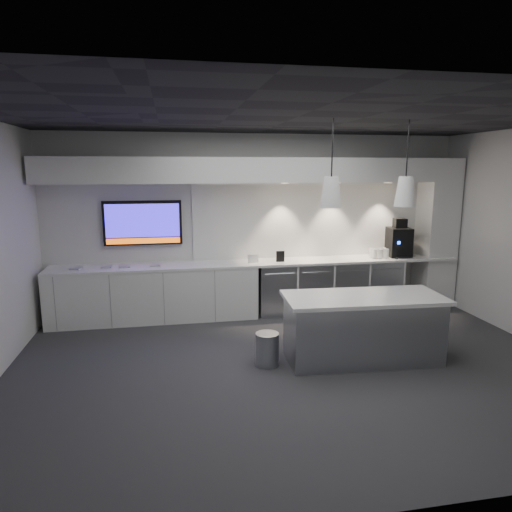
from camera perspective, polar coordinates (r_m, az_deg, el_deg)
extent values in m
plane|color=#303032|center=(5.86, 4.79, -13.64)|extent=(7.00, 7.00, 0.00)
plane|color=black|center=(5.36, 5.32, 16.96)|extent=(7.00, 7.00, 0.00)
plane|color=silver|center=(7.82, 0.13, 4.07)|extent=(7.00, 0.00, 7.00)
plane|color=silver|center=(3.14, 17.40, -6.80)|extent=(7.00, 0.00, 7.00)
cube|color=white|center=(7.61, 0.59, -0.86)|extent=(6.80, 0.65, 0.04)
cube|color=white|center=(7.58, -12.55, -4.66)|extent=(3.30, 0.63, 0.86)
cube|color=#989CA0|center=(7.76, 2.39, -4.08)|extent=(0.60, 0.61, 0.85)
cube|color=#989CA0|center=(7.92, 6.85, -3.84)|extent=(0.60, 0.61, 0.85)
cube|color=#989CA0|center=(8.13, 11.10, -3.59)|extent=(0.60, 0.61, 0.85)
cube|color=#989CA0|center=(8.38, 15.12, -3.33)|extent=(0.60, 0.61, 0.85)
cube|color=white|center=(8.11, 8.55, 4.54)|extent=(4.60, 0.03, 1.30)
cube|color=white|center=(7.47, 0.57, 10.67)|extent=(6.90, 0.60, 0.40)
cube|color=white|center=(8.75, 21.61, 2.71)|extent=(0.55, 0.55, 2.60)
cube|color=black|center=(7.65, -13.96, 4.04)|extent=(1.25, 0.06, 0.72)
cube|color=#2314C3|center=(7.61, -13.99, 4.31)|extent=(1.17, 0.00, 0.54)
cube|color=#E0570D|center=(7.65, -13.88, 1.86)|extent=(1.17, 0.00, 0.09)
cube|color=#989CA0|center=(6.06, 13.14, -8.95)|extent=(1.95, 0.86, 0.80)
cube|color=white|center=(5.93, 13.32, -5.09)|extent=(2.05, 0.96, 0.05)
cylinder|color=#989CA0|center=(5.82, 1.41, -11.56)|extent=(0.35, 0.35, 0.42)
cube|color=black|center=(8.42, 17.42, 1.67)|extent=(0.42, 0.46, 0.51)
cube|color=black|center=(8.38, 17.55, 3.94)|extent=(0.23, 0.23, 0.17)
cube|color=#989CA0|center=(8.26, 18.05, -0.21)|extent=(0.30, 0.24, 0.03)
cube|color=black|center=(7.60, 3.06, -0.05)|extent=(0.14, 0.02, 0.18)
cube|color=white|center=(7.50, -0.37, -0.33)|extent=(0.18, 0.05, 0.14)
cube|color=#A1A1A1|center=(7.57, -21.62, -1.45)|extent=(0.19, 0.19, 0.02)
cube|color=#A1A1A1|center=(7.52, -18.18, -1.29)|extent=(0.16, 0.16, 0.02)
cube|color=#A1A1A1|center=(7.47, -16.11, -1.26)|extent=(0.18, 0.18, 0.02)
cube|color=#A1A1A1|center=(7.46, -12.48, -1.10)|extent=(0.17, 0.17, 0.02)
cone|color=white|center=(5.54, 9.36, 7.87)|extent=(0.26, 0.26, 0.37)
cylinder|color=black|center=(5.54, 9.53, 13.38)|extent=(0.02, 0.02, 0.70)
cone|color=white|center=(5.93, 18.14, 7.66)|extent=(0.26, 0.26, 0.37)
cylinder|color=black|center=(5.93, 18.45, 12.80)|extent=(0.02, 0.02, 0.70)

